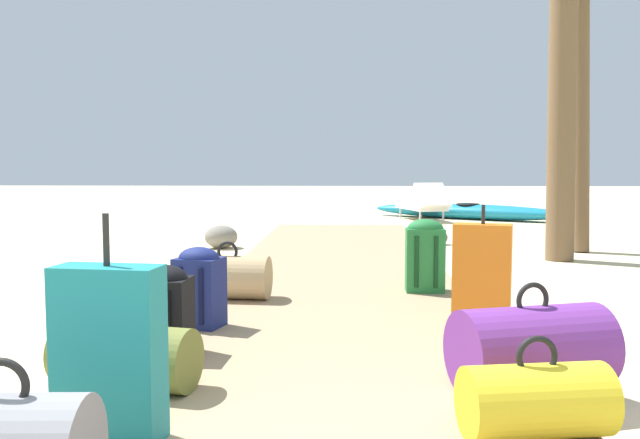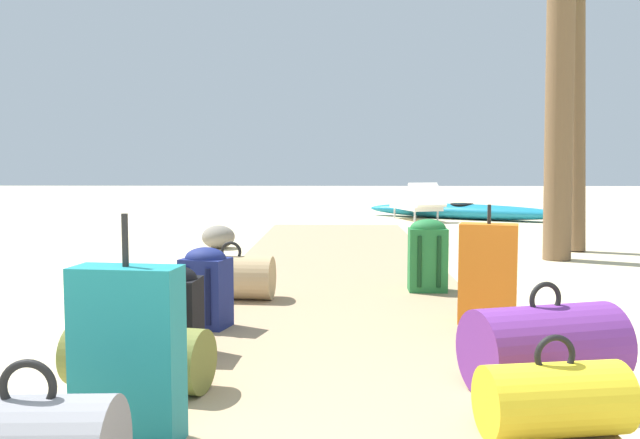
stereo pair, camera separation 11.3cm
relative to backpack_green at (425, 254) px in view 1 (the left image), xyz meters
The scene contains 15 objects.
ground_plane 0.84m from the backpack_green, behind, with size 60.00×60.00×0.00m, color beige.
boardwalk 1.22m from the backpack_green, 128.88° to the left, with size 2.13×10.21×0.08m, color tan.
backpack_green is the anchor object (origin of this frame).
duffel_bag_yellow 2.90m from the backpack_green, 88.53° to the right, with size 0.59×0.37×0.39m.
suitcase_orange 1.13m from the backpack_green, 77.96° to the right, with size 0.40×0.28×0.78m.
backpack_black 2.48m from the backpack_green, 131.51° to the right, with size 0.31×0.28×0.49m.
duffel_bag_tan 1.60m from the backpack_green, 167.41° to the right, with size 0.67×0.39×0.45m.
suitcase_teal 3.35m from the backpack_green, 117.04° to the right, with size 0.41×0.21×0.85m.
duffel_bag_olive 2.93m from the backpack_green, 124.67° to the right, with size 0.71×0.43×0.41m.
duffel_bag_purple 2.37m from the backpack_green, 85.06° to the right, with size 0.78×0.57×0.50m.
backpack_navy 2.01m from the backpack_green, 141.83° to the right, with size 0.33×0.29×0.51m.
lounge_chair 7.91m from the backpack_green, 83.37° to the left, with size 0.99×1.66×0.77m.
kayak 8.51m from the backpack_green, 77.28° to the left, with size 3.98×2.65×0.32m.
rock_left_far 4.09m from the backpack_green, 124.59° to the left, with size 0.44×0.45×0.31m, color gray.
rock_right_mid 3.93m from the backpack_green, 80.26° to the left, with size 0.25×0.22×0.20m, color #5B5651.
Camera 1 is at (0.09, -1.15, 1.11)m, focal length 36.95 mm.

